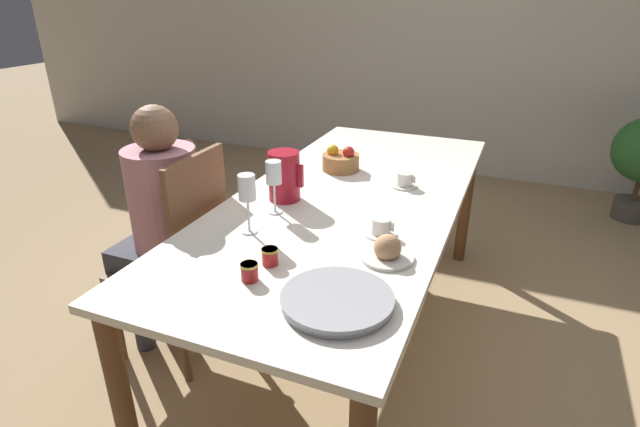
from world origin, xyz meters
TOP-DOWN VIEW (x-y plane):
  - ground_plane at (0.00, 0.00)m, footprint 20.00×20.00m
  - wall_back at (0.00, 2.75)m, footprint 10.00×0.06m
  - dining_table at (0.00, 0.00)m, footprint 0.94×2.19m
  - chair_person_side at (-0.65, -0.37)m, footprint 0.42×0.42m
  - person_seated at (-0.74, -0.36)m, footprint 0.39×0.41m
  - red_pitcher at (-0.24, -0.15)m, footprint 0.16×0.13m
  - wine_glass_water at (-0.22, -0.29)m, footprint 0.06×0.06m
  - wine_glass_juice at (-0.22, -0.48)m, footprint 0.06×0.06m
  - teacup_near_person at (0.24, -0.32)m, footprint 0.12×0.12m
  - teacup_across at (0.20, 0.20)m, footprint 0.12×0.12m
  - serving_tray at (0.25, -0.80)m, footprint 0.33×0.33m
  - bread_plate at (0.31, -0.48)m, footprint 0.18×0.18m
  - jam_jar_amber at (-0.04, -0.67)m, footprint 0.06×0.06m
  - jam_jar_red at (-0.05, -0.78)m, footprint 0.06×0.06m
  - fruit_bowl at (-0.15, 0.30)m, footprint 0.18×0.18m

SIDE VIEW (x-z plane):
  - ground_plane at x=0.00m, z-range 0.00..0.00m
  - chair_person_side at x=-0.65m, z-range 0.02..1.02m
  - dining_table at x=0.00m, z-range 0.30..1.07m
  - person_seated at x=-0.74m, z-range 0.11..1.29m
  - serving_tray at x=0.25m, z-range 0.77..0.80m
  - teacup_near_person at x=0.24m, z-range 0.77..0.83m
  - teacup_across at x=0.20m, z-range 0.77..0.83m
  - bread_plate at x=0.31m, z-range 0.75..0.85m
  - jam_jar_amber at x=-0.04m, z-range 0.77..0.83m
  - jam_jar_red at x=-0.05m, z-range 0.77..0.83m
  - fruit_bowl at x=-0.15m, z-range 0.75..0.88m
  - red_pitcher at x=-0.24m, z-range 0.77..0.98m
  - wine_glass_water at x=-0.22m, z-range 0.82..1.04m
  - wine_glass_juice at x=-0.22m, z-range 0.82..1.05m
  - wall_back at x=0.00m, z-range 0.00..2.60m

